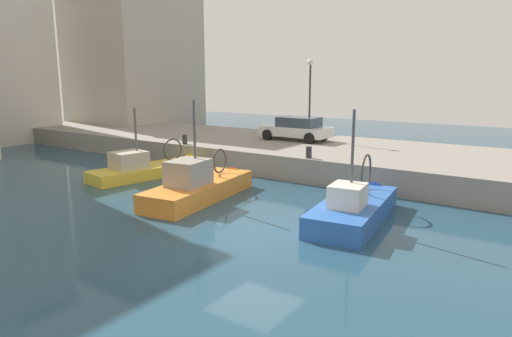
{
  "coord_description": "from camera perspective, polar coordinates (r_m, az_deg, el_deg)",
  "views": [
    {
      "loc": [
        -11.31,
        -7.85,
        4.94
      ],
      "look_at": [
        3.87,
        2.63,
        1.2
      ],
      "focal_mm": 31.52,
      "sensor_mm": 36.0,
      "label": 1
    }
  ],
  "objects": [
    {
      "name": "mooring_bollard_north",
      "position": [
        26.05,
        -9.04,
        3.68
      ],
      "size": [
        0.28,
        0.28,
        0.55
      ],
      "primitive_type": "cylinder",
      "color": "#2D2D33",
      "rests_on": "quay_wall"
    },
    {
      "name": "water_surface",
      "position": [
        14.63,
        -0.12,
        -8.28
      ],
      "size": [
        80.0,
        80.0,
        0.0
      ],
      "primitive_type": "plane",
      "color": "navy",
      "rests_on": "ground"
    },
    {
      "name": "fishing_boat_blue",
      "position": [
        16.61,
        12.61,
        -5.78
      ],
      "size": [
        6.39,
        2.57,
        4.8
      ],
      "color": "#2D60B7",
      "rests_on": "ground"
    },
    {
      "name": "quay_wall",
      "position": [
        24.51,
        15.39,
        0.85
      ],
      "size": [
        9.0,
        56.0,
        1.2
      ],
      "primitive_type": "cube",
      "color": "gray",
      "rests_on": "ground"
    },
    {
      "name": "parked_car_white",
      "position": [
        27.41,
        5.17,
        5.1
      ],
      "size": [
        2.08,
        4.31,
        1.42
      ],
      "color": "silver",
      "rests_on": "quay_wall"
    },
    {
      "name": "quay_streetlamp",
      "position": [
        27.5,
        6.87,
        10.37
      ],
      "size": [
        0.36,
        0.36,
        4.83
      ],
      "color": "#38383D",
      "rests_on": "quay_wall"
    },
    {
      "name": "fishing_boat_orange",
      "position": [
        19.02,
        -6.66,
        -3.17
      ],
      "size": [
        6.81,
        2.66,
        4.93
      ],
      "color": "orange",
      "rests_on": "ground"
    },
    {
      "name": "fishing_boat_yellow",
      "position": [
        23.68,
        -12.94,
        -0.54
      ],
      "size": [
        6.81,
        2.93,
        4.35
      ],
      "color": "gold",
      "rests_on": "ground"
    },
    {
      "name": "mooring_bollard_mid",
      "position": [
        21.38,
        6.72,
        2.06
      ],
      "size": [
        0.28,
        0.28,
        0.55
      ],
      "primitive_type": "cylinder",
      "color": "#2D2D33",
      "rests_on": "quay_wall"
    },
    {
      "name": "waterfront_building_central",
      "position": [
        42.34,
        -15.21,
        13.75
      ],
      "size": [
        9.54,
        8.82,
        13.8
      ],
      "color": "#B2A899",
      "rests_on": "ground"
    }
  ]
}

